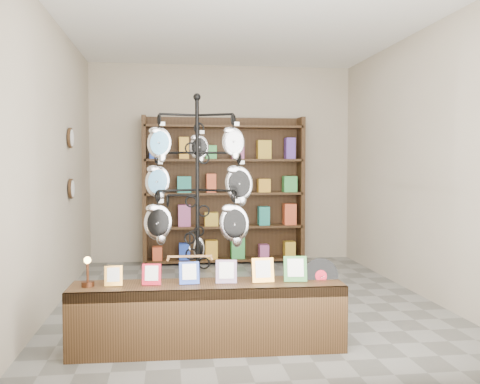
% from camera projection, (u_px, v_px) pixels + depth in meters
% --- Properties ---
extents(ground, '(5.00, 5.00, 0.00)m').
position_uv_depth(ground, '(246.00, 300.00, 5.85)').
color(ground, slate).
rests_on(ground, ground).
extents(room_envelope, '(5.00, 5.00, 5.00)m').
position_uv_depth(room_envelope, '(246.00, 131.00, 5.75)').
color(room_envelope, '#B0A38D').
rests_on(room_envelope, ground).
extents(display_tree, '(1.10, 1.00, 2.15)m').
position_uv_depth(display_tree, '(197.00, 190.00, 5.03)').
color(display_tree, black).
rests_on(display_tree, ground).
extents(front_shelf, '(2.19, 0.50, 0.77)m').
position_uv_depth(front_shelf, '(208.00, 316.00, 4.29)').
color(front_shelf, black).
rests_on(front_shelf, ground).
extents(back_shelving, '(2.42, 0.36, 2.20)m').
position_uv_depth(back_shelving, '(224.00, 195.00, 8.06)').
color(back_shelving, black).
rests_on(back_shelving, ground).
extents(wall_clocks, '(0.03, 0.24, 0.84)m').
position_uv_depth(wall_clocks, '(71.00, 163.00, 6.30)').
color(wall_clocks, black).
rests_on(wall_clocks, ground).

